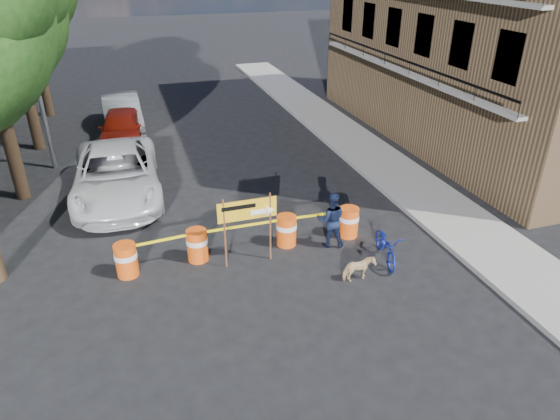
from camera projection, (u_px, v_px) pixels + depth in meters
ground at (275, 276)px, 12.91m from camera, size 120.00×120.00×0.00m
sidewalk_east at (381, 162)px, 19.60m from camera, size 2.40×40.00×0.15m
streetlamp at (31, 51)px, 17.33m from camera, size 1.25×0.18×8.00m
barrel_far_left at (126, 259)px, 12.74m from camera, size 0.58×0.58×0.90m
barrel_mid_left at (197, 245)px, 13.38m from camera, size 0.58×0.58×0.90m
barrel_mid_right at (286, 230)px, 14.08m from camera, size 0.58×0.58×0.90m
barrel_far_right at (349, 221)px, 14.52m from camera, size 0.58×0.58×0.90m
detour_sign at (256, 214)px, 12.81m from camera, size 1.56×0.29×2.00m
pedestrian at (331, 220)px, 13.88m from camera, size 0.94×0.83×1.64m
bicycle at (388, 232)px, 13.18m from camera, size 0.77×1.01×1.72m
dog at (359, 269)px, 12.57m from camera, size 0.83×0.42×0.68m
suv_white at (117, 174)px, 16.69m from camera, size 2.91×6.04×1.66m
sedan_red at (122, 128)px, 21.36m from camera, size 2.23×4.50×1.48m
sedan_silver at (122, 112)px, 23.24m from camera, size 1.80×4.74×1.54m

